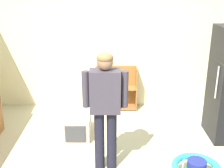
{
  "coord_description": "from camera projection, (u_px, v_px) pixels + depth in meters",
  "views": [
    {
      "loc": [
        -0.04,
        -3.11,
        2.36
      ],
      "look_at": [
        -0.04,
        0.53,
        1.08
      ],
      "focal_mm": 45.74,
      "sensor_mm": 36.0,
      "label": 1
    }
  ],
  "objects": [
    {
      "name": "pet_carrier",
      "position": [
        77.0,
        126.0,
        4.63
      ],
      "size": [
        0.42,
        0.55,
        0.36
      ],
      "color": "beige",
      "rests_on": "ground"
    },
    {
      "name": "back_wall",
      "position": [
        114.0,
        40.0,
        5.47
      ],
      "size": [
        5.2,
        0.06,
        2.7
      ],
      "primitive_type": "cube",
      "color": "#F2E7BA",
      "rests_on": "ground"
    },
    {
      "name": "bookshelf",
      "position": [
        113.0,
        91.0,
        5.61
      ],
      "size": [
        0.8,
        0.28,
        0.85
      ],
      "color": "#9F6734",
      "rests_on": "ground"
    },
    {
      "name": "standing_person",
      "position": [
        105.0,
        103.0,
        3.56
      ],
      "size": [
        0.57,
        0.22,
        1.59
      ],
      "color": "black",
      "rests_on": "ground"
    }
  ]
}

